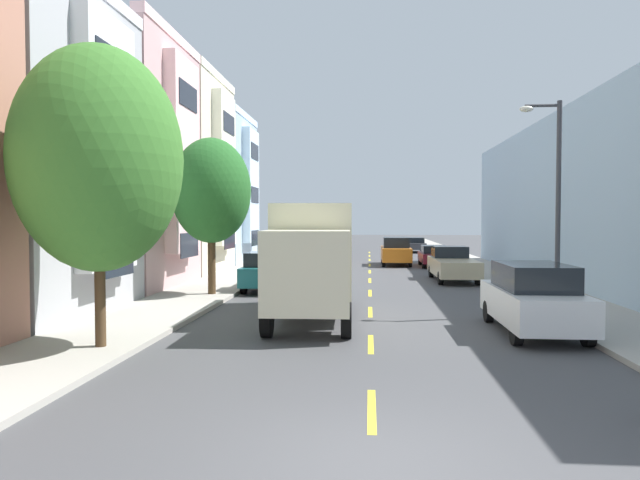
% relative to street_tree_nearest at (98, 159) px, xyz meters
% --- Properties ---
extents(ground_plane, '(160.00, 160.00, 0.00)m').
position_rel_street_tree_nearest_xyz_m(ground_plane, '(6.40, 24.42, -4.57)').
color(ground_plane, '#424244').
extents(sidewalk_left, '(3.20, 120.00, 0.14)m').
position_rel_street_tree_nearest_xyz_m(sidewalk_left, '(-0.70, 22.42, -4.50)').
color(sidewalk_left, '#A39E93').
rests_on(sidewalk_left, ground_plane).
extents(sidewalk_right, '(3.20, 120.00, 0.14)m').
position_rel_street_tree_nearest_xyz_m(sidewalk_right, '(13.50, 22.42, -4.50)').
color(sidewalk_right, '#A39E93').
rests_on(sidewalk_right, ground_plane).
extents(lane_centerline_dashes, '(0.14, 47.20, 0.01)m').
position_rel_street_tree_nearest_xyz_m(lane_centerline_dashes, '(6.40, 18.92, -4.57)').
color(lane_centerline_dashes, yellow).
rests_on(lane_centerline_dashes, ground_plane).
extents(townhouse_third_rose, '(11.84, 7.24, 11.56)m').
position_rel_street_tree_nearest_xyz_m(townhouse_third_rose, '(-7.81, 12.13, 1.01)').
color(townhouse_third_rose, '#CC9E9E').
rests_on(townhouse_third_rose, ground_plane).
extents(townhouse_fourth_cream, '(14.50, 7.24, 11.58)m').
position_rel_street_tree_nearest_xyz_m(townhouse_fourth_cream, '(-9.14, 19.57, 1.02)').
color(townhouse_fourth_cream, beige).
rests_on(townhouse_fourth_cream, ground_plane).
extents(townhouse_fifth_powder_blue, '(11.74, 7.24, 10.64)m').
position_rel_street_tree_nearest_xyz_m(townhouse_fifth_powder_blue, '(-7.76, 27.00, 0.55)').
color(townhouse_fifth_powder_blue, '#9EB7CC').
rests_on(townhouse_fifth_powder_blue, ground_plane).
extents(street_tree_nearest, '(3.91, 3.91, 7.09)m').
position_rel_street_tree_nearest_xyz_m(street_tree_nearest, '(0.00, 0.00, 0.00)').
color(street_tree_nearest, '#47331E').
rests_on(street_tree_nearest, sidewalk_left).
extents(street_tree_second, '(3.20, 3.20, 6.30)m').
position_rel_street_tree_nearest_xyz_m(street_tree_second, '(0.00, 9.59, -0.26)').
color(street_tree_second, '#47331E').
rests_on(street_tree_second, sidewalk_left).
extents(street_lamp, '(1.35, 0.28, 6.87)m').
position_rel_street_tree_nearest_xyz_m(street_lamp, '(12.35, 6.26, -0.45)').
color(street_lamp, '#38383D').
rests_on(street_lamp, sidewalk_right).
extents(delivery_box_truck, '(2.63, 7.60, 3.62)m').
position_rel_street_tree_nearest_xyz_m(delivery_box_truck, '(4.59, 5.18, -2.56)').
color(delivery_box_truck, beige).
rests_on(delivery_box_truck, ground_plane).
extents(parked_sedan_burgundy, '(1.84, 4.52, 1.43)m').
position_rel_street_tree_nearest_xyz_m(parked_sedan_burgundy, '(10.68, 25.41, -3.82)').
color(parked_sedan_burgundy, maroon).
rests_on(parked_sedan_burgundy, ground_plane).
extents(parked_suv_white, '(1.97, 4.81, 1.93)m').
position_rel_street_tree_nearest_xyz_m(parked_suv_white, '(10.89, 3.21, -3.58)').
color(parked_suv_white, silver).
rests_on(parked_suv_white, ground_plane).
extents(parked_sedan_charcoal, '(1.88, 4.53, 1.43)m').
position_rel_street_tree_nearest_xyz_m(parked_sedan_charcoal, '(10.75, 42.29, -3.82)').
color(parked_sedan_charcoal, '#333338').
rests_on(parked_sedan_charcoal, ground_plane).
extents(parked_pickup_teal, '(2.14, 5.35, 1.73)m').
position_rel_street_tree_nearest_xyz_m(parked_pickup_teal, '(1.92, 12.30, -3.74)').
color(parked_pickup_teal, '#195B60').
rests_on(parked_pickup_teal, ground_plane).
extents(parked_suv_red, '(2.00, 4.82, 1.93)m').
position_rel_street_tree_nearest_xyz_m(parked_suv_red, '(2.18, 31.21, -3.58)').
color(parked_suv_red, '#AD1E1E').
rests_on(parked_suv_red, ground_plane).
extents(parked_pickup_forest, '(2.06, 5.32, 1.73)m').
position_rel_street_tree_nearest_xyz_m(parked_pickup_forest, '(2.15, 42.77, -3.74)').
color(parked_pickup_forest, '#194C28').
rests_on(parked_pickup_forest, ground_plane).
extents(parked_pickup_champagne, '(2.09, 5.33, 1.73)m').
position_rel_street_tree_nearest_xyz_m(parked_pickup_champagne, '(10.65, 16.79, -3.74)').
color(parked_pickup_champagne, tan).
rests_on(parked_pickup_champagne, ground_plane).
extents(moving_orange_sedan, '(1.95, 4.80, 1.93)m').
position_rel_street_tree_nearest_xyz_m(moving_orange_sedan, '(8.20, 26.60, -3.58)').
color(moving_orange_sedan, orange).
rests_on(moving_orange_sedan, ground_plane).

